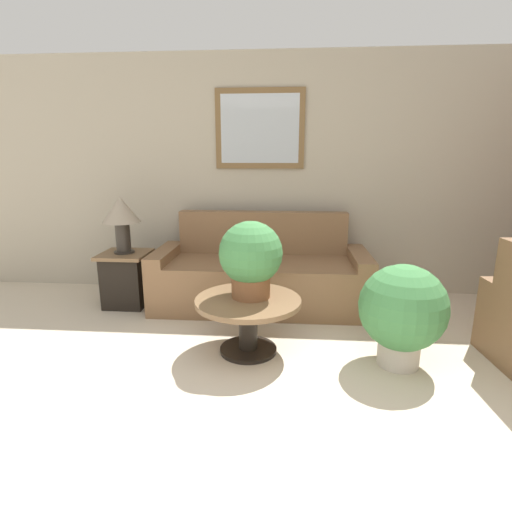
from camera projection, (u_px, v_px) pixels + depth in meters
wall_back at (289, 176)px, 4.42m from camera, size 7.36×0.09×2.60m
couch_main at (261, 276)px, 4.15m from camera, size 2.17×0.86×0.95m
coffee_table at (248, 313)px, 3.14m from camera, size 0.83×0.83×0.45m
side_table at (126, 278)px, 4.16m from camera, size 0.48×0.48×0.56m
table_lamp at (121, 214)px, 4.00m from camera, size 0.38×0.38×0.57m
potted_plant_on_table at (251, 257)px, 3.08m from camera, size 0.50×0.50×0.60m
potted_plant_floor at (402, 311)px, 2.92m from camera, size 0.64×0.64×0.78m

